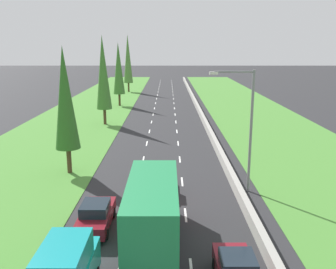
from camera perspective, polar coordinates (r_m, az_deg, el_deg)
ground_plane at (r=61.81m, az=-0.56°, el=3.60°), size 300.00×300.00×0.00m
grass_verge_left at (r=63.21m, az=-12.13°, el=3.54°), size 14.00×140.00×0.04m
grass_verge_right at (r=63.31m, az=12.56°, el=3.53°), size 14.00×140.00×0.04m
median_barrier at (r=61.95m, az=4.73°, el=3.98°), size 0.44×120.00×0.85m
lane_markings at (r=61.81m, az=-0.56°, el=3.61°), size 3.64×116.00×0.01m
green_box_truck_centre_lane at (r=19.54m, az=-2.28°, el=-11.97°), size 2.46×9.40×4.18m
maroon_sedan_left_lane at (r=22.83m, az=-11.04°, el=-12.12°), size 1.82×4.50×1.64m
grey_hatchback_centre_lane at (r=27.74m, az=-1.61°, el=-7.09°), size 1.74×3.90×1.72m
poplar_tree_second at (r=31.50m, az=-15.56°, el=5.32°), size 2.07×2.07×10.67m
poplar_tree_third at (r=51.13m, az=-9.97°, el=9.34°), size 2.10×2.10×12.07m
poplar_tree_fourth at (r=67.43m, az=-7.61°, el=10.06°), size 2.08×2.08×11.35m
poplar_tree_fifth at (r=88.24m, az=-6.19°, el=11.52°), size 2.13×2.13×13.33m
street_light_mast at (r=27.09m, az=12.02°, el=1.80°), size 3.20×0.28×9.00m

